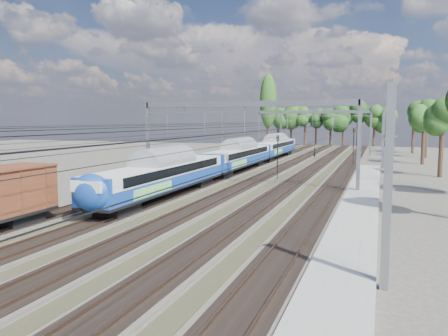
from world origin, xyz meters
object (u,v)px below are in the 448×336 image
(signal_far, at_px, (354,141))
(signal_near, at_px, (278,152))
(emu_train, at_px, (238,153))
(worker, at_px, (315,153))

(signal_far, bearing_deg, signal_near, -96.21)
(emu_train, distance_m, worker, 26.84)
(emu_train, distance_m, signal_far, 21.76)
(emu_train, relative_size, worker, 33.61)
(worker, xyz_separation_m, signal_near, (-0.02, -30.97, 2.35))
(emu_train, xyz_separation_m, signal_far, (13.89, 16.72, 1.02))
(emu_train, bearing_deg, signal_far, 50.28)
(emu_train, distance_m, signal_near, 8.20)
(worker, distance_m, signal_far, 12.16)
(worker, relative_size, signal_far, 0.33)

